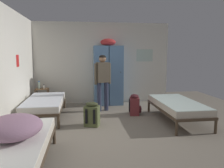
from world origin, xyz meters
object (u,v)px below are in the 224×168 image
bedding_heap (14,127)px  water_bottle (39,85)px  shelf_unit (42,96)px  backpack_maroon (135,105)px  bed_right (177,106)px  person_traveler (103,78)px  lotion_bottle (44,87)px  locker_bank (108,74)px  backpack_olive (92,115)px  bed_left_front (14,146)px  bed_left_rear (45,103)px

bedding_heap → water_bottle: size_ratio=3.56×
shelf_unit → backpack_maroon: 2.85m
bed_right → person_traveler: 2.15m
shelf_unit → lotion_bottle: 0.30m
shelf_unit → water_bottle: (-0.08, 0.02, 0.33)m
person_traveler → backpack_maroon: bearing=-33.1°
locker_bank → bedding_heap: 4.30m
bed_right → person_traveler: person_traveler is taller
water_bottle → lotion_bottle: 0.17m
locker_bank → backpack_olive: locker_bank is taller
bedding_heap → bed_left_front: bearing=174.6°
backpack_olive → backpack_maroon: same height
locker_bank → lotion_bottle: locker_bank is taller
bedding_heap → backpack_maroon: bearing=48.2°
bed_left_rear → backpack_maroon: 2.33m
bed_left_rear → bedding_heap: bearing=-89.8°
shelf_unit → bed_right: (3.46, -1.89, 0.04)m
locker_bank → bed_left_front: (-1.77, -3.91, -0.59)m
bed_left_front → bed_left_rear: bearing=90.0°
lotion_bottle → backpack_maroon: (2.51, -1.17, -0.37)m
bed_right → water_bottle: 4.03m
shelf_unit → backpack_maroon: bearing=-25.2°
water_bottle → backpack_olive: bearing=-53.3°
person_traveler → backpack_maroon: size_ratio=2.86×
locker_bank → bed_right: size_ratio=1.09×
bedding_heap → lotion_bottle: size_ratio=5.97×
bed_right → locker_bank: bearing=125.6°
bed_left_rear → water_bottle: water_bottle is taller
bed_left_rear → bedding_heap: 2.67m
bed_left_front → lotion_bottle: lotion_bottle is taller
lotion_bottle → backpack_maroon: bearing=-25.1°
bed_left_front → backpack_maroon: bearing=48.1°
backpack_maroon → bedding_heap: bearing=-131.8°
bed_left_rear → lotion_bottle: size_ratio=13.96×
shelf_unit → water_bottle: water_bottle is taller
bed_right → backpack_olive: 2.06m
person_traveler → backpack_maroon: (0.80, -0.52, -0.69)m
lotion_bottle → backpack_olive: bearing=-55.4°
shelf_unit → water_bottle: size_ratio=2.50×
locker_bank → person_traveler: bearing=-107.6°
bed_right → backpack_maroon: size_ratio=3.45×
locker_bank → shelf_unit: size_ratio=3.63×
shelf_unit → backpack_olive: (1.40, -1.97, -0.09)m
bedding_heap → water_bottle: bearing=95.1°
backpack_maroon → bed_right: bearing=-37.8°
locker_bank → bed_left_front: bearing=-114.4°
backpack_olive → backpack_maroon: 1.40m
lotion_bottle → bed_left_rear: bearing=-80.8°
water_bottle → backpack_olive: water_bottle is taller
person_traveler → shelf_unit: bearing=158.8°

